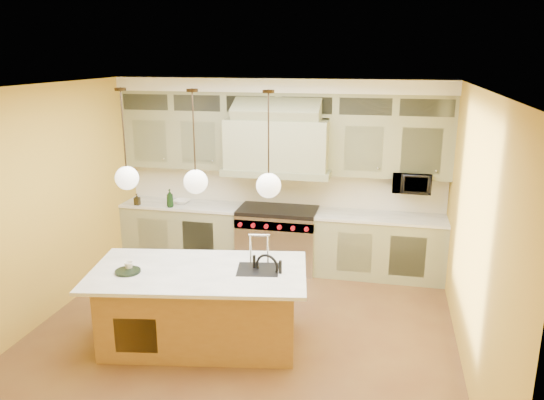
% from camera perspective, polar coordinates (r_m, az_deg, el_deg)
% --- Properties ---
extents(floor, '(5.00, 5.00, 0.00)m').
position_cam_1_polar(floor, '(6.54, -3.37, -14.27)').
color(floor, '#57341E').
rests_on(floor, ground).
extents(ceiling, '(5.00, 5.00, 0.00)m').
position_cam_1_polar(ceiling, '(5.69, -3.84, 12.00)').
color(ceiling, white).
rests_on(ceiling, wall_back).
extents(wall_back, '(5.00, 0.00, 5.00)m').
position_cam_1_polar(wall_back, '(8.30, 1.15, 3.02)').
color(wall_back, gold).
rests_on(wall_back, ground).
extents(wall_front, '(5.00, 0.00, 5.00)m').
position_cam_1_polar(wall_front, '(3.80, -14.25, -13.18)').
color(wall_front, gold).
rests_on(wall_front, ground).
extents(wall_left, '(0.00, 5.00, 5.00)m').
position_cam_1_polar(wall_left, '(7.04, -23.54, -0.58)').
color(wall_left, gold).
rests_on(wall_left, ground).
extents(wall_right, '(0.00, 5.00, 5.00)m').
position_cam_1_polar(wall_right, '(5.81, 20.89, -3.53)').
color(wall_right, gold).
rests_on(wall_right, ground).
extents(back_cabinetry, '(5.00, 0.77, 2.90)m').
position_cam_1_polar(back_cabinetry, '(8.05, 0.77, 2.48)').
color(back_cabinetry, gray).
rests_on(back_cabinetry, floor).
extents(range, '(1.20, 0.74, 0.96)m').
position_cam_1_polar(range, '(8.24, 0.62, -4.08)').
color(range, silver).
rests_on(range, floor).
extents(kitchen_island, '(2.56, 1.65, 1.35)m').
position_cam_1_polar(kitchen_island, '(6.22, -7.64, -11.13)').
color(kitchen_island, olive).
rests_on(kitchen_island, floor).
extents(counter_stool, '(0.48, 0.48, 1.11)m').
position_cam_1_polar(counter_stool, '(5.94, -1.17, -10.60)').
color(counter_stool, black).
rests_on(counter_stool, floor).
extents(microwave, '(0.54, 0.37, 0.30)m').
position_cam_1_polar(microwave, '(7.92, 14.76, 1.88)').
color(microwave, black).
rests_on(microwave, back_cabinetry).
extents(oil_bottle_a, '(0.12, 0.12, 0.28)m').
position_cam_1_polar(oil_bottle_a, '(8.35, -10.93, 0.19)').
color(oil_bottle_a, black).
rests_on(oil_bottle_a, back_cabinetry).
extents(oil_bottle_b, '(0.08, 0.08, 0.18)m').
position_cam_1_polar(oil_bottle_b, '(8.59, -14.31, 0.06)').
color(oil_bottle_b, black).
rests_on(oil_bottle_b, back_cabinetry).
extents(fruit_bowl, '(0.27, 0.27, 0.06)m').
position_cam_1_polar(fruit_bowl, '(8.54, -9.66, -0.17)').
color(fruit_bowl, white).
rests_on(fruit_bowl, back_cabinetry).
extents(cup, '(0.12, 0.12, 0.09)m').
position_cam_1_polar(cup, '(6.13, -15.15, -6.88)').
color(cup, white).
rests_on(cup, kitchen_island).
extents(pendant_left, '(0.26, 0.26, 1.11)m').
position_cam_1_polar(pendant_left, '(6.04, -15.35, 2.57)').
color(pendant_left, '#2D2319').
rests_on(pendant_left, ceiling).
extents(pendant_center, '(0.26, 0.26, 1.11)m').
position_cam_1_polar(pendant_center, '(5.72, -8.22, 2.25)').
color(pendant_center, '#2D2319').
rests_on(pendant_center, ceiling).
extents(pendant_right, '(0.26, 0.26, 1.11)m').
position_cam_1_polar(pendant_right, '(5.49, -0.37, 1.86)').
color(pendant_right, '#2D2319').
rests_on(pendant_right, ceiling).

